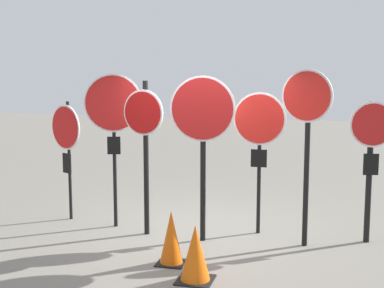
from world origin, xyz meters
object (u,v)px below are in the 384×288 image
Objects in this scene: traffic_cone_0 at (171,238)px; stop_sign_1 at (113,113)px; stop_sign_3 at (203,124)px; stop_sign_5 at (307,120)px; stop_sign_0 at (66,135)px; stop_sign_4 at (259,130)px; stop_sign_6 at (371,147)px; stop_sign_2 at (144,132)px; traffic_cone_1 at (195,253)px.

stop_sign_1 is at bearing 135.80° from traffic_cone_0.
stop_sign_3 is 3.44× the size of traffic_cone_0.
stop_sign_0 is at bearing -167.65° from stop_sign_5.
stop_sign_4 reaches higher than traffic_cone_0.
stop_sign_6 is 2.93× the size of traffic_cone_0.
stop_sign_3 is at bearing 14.18° from stop_sign_0.
stop_sign_4 is 0.86× the size of stop_sign_5.
stop_sign_2 reaches higher than stop_sign_6.
stop_sign_5 is 3.66× the size of traffic_cone_1.
stop_sign_5 is at bearing 0.58° from stop_sign_3.
stop_sign_6 reaches higher than traffic_cone_1.
stop_sign_4 is (3.23, 0.05, 0.18)m from stop_sign_0.
stop_sign_0 is at bearing 150.78° from stop_sign_1.
stop_sign_5 reaches higher than stop_sign_6.
stop_sign_4 reaches higher than stop_sign_6.
stop_sign_3 is 2.07m from traffic_cone_1.
stop_sign_0 is 0.85× the size of stop_sign_2.
traffic_cone_0 is at bearing -7.27° from stop_sign_0.
stop_sign_4 is at bearing 27.23° from stop_sign_0.
stop_sign_2 is 2.36m from traffic_cone_1.
stop_sign_0 is 2.82× the size of traffic_cone_0.
traffic_cone_1 is at bearing -61.86° from stop_sign_1.
stop_sign_1 is 2.99m from traffic_cone_1.
stop_sign_3 is at bearing 7.41° from stop_sign_2.
stop_sign_6 is (4.86, 0.05, -0.03)m from stop_sign_0.
stop_sign_5 reaches higher than stop_sign_4.
traffic_cone_1 is (-2.07, -2.07, -1.08)m from stop_sign_6.
traffic_cone_1 is (0.45, -0.48, -0.01)m from traffic_cone_0.
stop_sign_0 is 2.89× the size of traffic_cone_1.
stop_sign_3 is at bearing 101.16° from traffic_cone_1.
stop_sign_1 is 2.44m from traffic_cone_0.
stop_sign_5 is 3.57× the size of traffic_cone_0.
stop_sign_2 is 1.75m from stop_sign_4.
stop_sign_5 is 1.22× the size of stop_sign_6.
stop_sign_5 is at bearing 35.91° from traffic_cone_0.
stop_sign_3 is 0.96× the size of stop_sign_5.
stop_sign_2 is 3.41× the size of traffic_cone_1.
stop_sign_2 is 1.14× the size of stop_sign_6.
stop_sign_4 reaches higher than stop_sign_0.
stop_sign_3 reaches higher than stop_sign_2.
stop_sign_0 reaches higher than traffic_cone_0.
stop_sign_2 is 0.93× the size of stop_sign_5.
stop_sign_1 is at bearing 170.73° from stop_sign_2.
stop_sign_4 is 3.09× the size of traffic_cone_0.
stop_sign_2 is 1.08× the size of stop_sign_4.
stop_sign_2 is 0.97× the size of stop_sign_3.
stop_sign_3 reaches higher than stop_sign_4.
stop_sign_0 is 3.61m from traffic_cone_1.
stop_sign_2 is at bearing -39.05° from stop_sign_1.
traffic_cone_0 is at bearing -120.34° from stop_sign_4.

